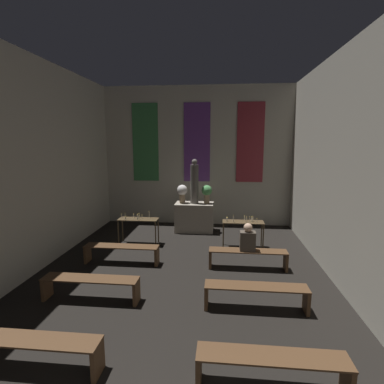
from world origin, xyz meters
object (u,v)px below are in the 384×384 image
(altar, at_px, (194,217))
(person_seated, at_px, (248,239))
(pew_second_right, at_px, (272,365))
(pew_back_left, at_px, (122,251))
(pew_third_left, at_px, (91,284))
(pew_third_right, at_px, (256,292))
(statue, at_px, (194,183))
(candle_rack_left, at_px, (138,222))
(candle_rack_right, at_px, (243,225))
(flower_vase_right, at_px, (207,192))
(pew_second_left, at_px, (32,347))
(pew_back_right, at_px, (248,255))
(flower_vase_left, at_px, (182,192))

(altar, relative_size, person_seated, 1.92)
(altar, bearing_deg, person_seated, -62.17)
(pew_second_right, bearing_deg, pew_back_left, 131.02)
(pew_third_left, height_order, pew_third_right, same)
(pew_third_left, bearing_deg, pew_third_right, 0.00)
(pew_third_left, height_order, pew_back_left, same)
(statue, xyz_separation_m, candle_rack_left, (-1.52, -1.45, -0.99))
(candle_rack_right, height_order, pew_third_left, candle_rack_right)
(flower_vase_right, bearing_deg, pew_back_left, -124.00)
(flower_vase_right, bearing_deg, pew_second_left, -106.87)
(candle_rack_left, xyz_separation_m, pew_back_right, (3.06, -1.44, -0.33))
(pew_second_left, bearing_deg, flower_vase_right, 73.13)
(altar, height_order, pew_back_left, altar)
(person_seated, bearing_deg, candle_rack_left, 154.63)
(candle_rack_right, bearing_deg, pew_back_right, -89.09)
(pew_second_left, bearing_deg, person_seated, 49.11)
(pew_second_right, bearing_deg, candle_rack_left, 121.53)
(altar, bearing_deg, pew_back_right, -61.96)
(statue, bearing_deg, candle_rack_right, -43.64)
(flower_vase_left, relative_size, pew_third_left, 0.33)
(flower_vase_left, height_order, pew_back_left, flower_vase_left)
(flower_vase_left, distance_m, candle_rack_left, 1.95)
(pew_third_right, bearing_deg, statue, 108.28)
(flower_vase_left, distance_m, pew_back_left, 3.27)
(pew_second_right, relative_size, person_seated, 2.78)
(pew_back_left, bearing_deg, pew_back_right, 0.00)
(altar, distance_m, candle_rack_right, 2.10)
(flower_vase_right, xyz_separation_m, pew_second_right, (1.13, -6.44, -1.01))
(pew_third_left, xyz_separation_m, pew_back_left, (0.00, 1.77, 0.00))
(pew_third_right, xyz_separation_m, pew_back_right, (0.00, 1.77, 0.00))
(pew_second_right, bearing_deg, flower_vase_left, 106.87)
(statue, bearing_deg, pew_back_left, -118.04)
(statue, distance_m, pew_back_right, 3.53)
(person_seated, bearing_deg, statue, 117.83)
(pew_second_right, bearing_deg, candle_rack_right, 90.26)
(flower_vase_right, distance_m, candle_rack_right, 1.95)
(pew_second_left, relative_size, pew_back_left, 1.00)
(flower_vase_left, distance_m, flower_vase_right, 0.82)
(pew_back_left, bearing_deg, flower_vase_left, 68.65)
(candle_rack_left, height_order, pew_third_left, candle_rack_left)
(pew_second_right, bearing_deg, pew_third_left, 150.11)
(pew_third_left, relative_size, person_seated, 2.78)
(pew_back_left, bearing_deg, pew_second_left, -90.00)
(flower_vase_left, height_order, pew_third_right, flower_vase_left)
(candle_rack_right, xyz_separation_m, pew_second_left, (-3.06, -4.99, -0.33))
(pew_third_left, bearing_deg, altar, 71.72)
(candle_rack_right, bearing_deg, pew_back_left, -154.71)
(statue, bearing_deg, pew_third_right, -71.72)
(flower_vase_left, height_order, person_seated, flower_vase_left)
(person_seated, bearing_deg, pew_second_left, -130.89)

